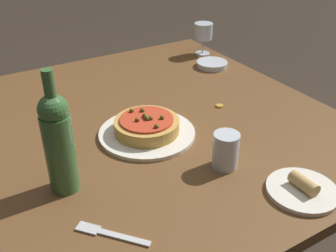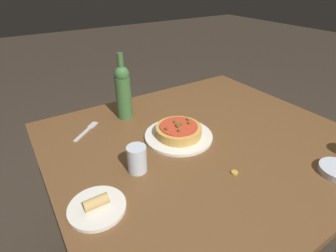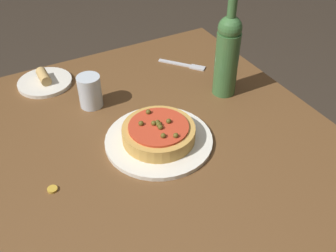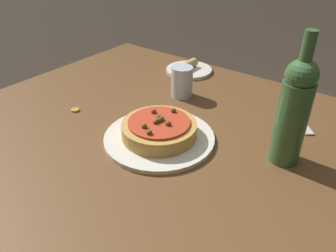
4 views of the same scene
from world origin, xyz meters
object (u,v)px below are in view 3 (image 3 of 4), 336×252
at_px(wine_bottle, 227,54).
at_px(fork, 185,65).
at_px(dinner_plate, 159,140).
at_px(bottle_cap, 52,189).
at_px(water_cup, 90,91).
at_px(side_plate, 45,81).
at_px(pizza, 159,132).
at_px(dining_table, 148,193).

bearing_deg(wine_bottle, fork, -172.60).
xyz_separation_m(dinner_plate, fork, (-0.31, 0.26, -0.00)).
bearing_deg(dinner_plate, wine_bottle, 111.66).
bearing_deg(bottle_cap, water_cup, 144.58).
distance_m(wine_bottle, fork, 0.24).
relative_size(wine_bottle, side_plate, 1.80).
xyz_separation_m(pizza, water_cup, (-0.24, -0.10, 0.02)).
bearing_deg(bottle_cap, dining_table, 78.76).
relative_size(wine_bottle, bottle_cap, 12.91).
relative_size(side_plate, bottle_cap, 7.17).
bearing_deg(dinner_plate, water_cup, -157.74).
height_order(water_cup, side_plate, water_cup).
bearing_deg(dining_table, bottle_cap, -101.24).
bearing_deg(fork, bottle_cap, -98.95).
xyz_separation_m(wine_bottle, water_cup, (-0.13, -0.39, -0.09)).
bearing_deg(wine_bottle, side_plate, -122.99).
height_order(dining_table, pizza, pizza).
relative_size(pizza, fork, 1.38).
distance_m(dinner_plate, fork, 0.41).
distance_m(dining_table, pizza, 0.16).
distance_m(wine_bottle, side_plate, 0.59).
xyz_separation_m(dining_table, bottle_cap, (-0.04, -0.23, 0.09)).
distance_m(dinner_plate, side_plate, 0.47).
relative_size(fork, side_plate, 0.82).
bearing_deg(wine_bottle, bottle_cap, -75.90).
relative_size(pizza, water_cup, 1.96).
bearing_deg(wine_bottle, dining_table, -61.95).
xyz_separation_m(side_plate, bottle_cap, (0.46, -0.10, -0.01)).
height_order(wine_bottle, water_cup, wine_bottle).
relative_size(pizza, bottle_cap, 8.06).
height_order(dining_table, wine_bottle, wine_bottle).
relative_size(wine_bottle, fork, 2.20).
height_order(pizza, water_cup, water_cup).
distance_m(dinner_plate, water_cup, 0.27).
relative_size(dining_table, dinner_plate, 4.27).
distance_m(water_cup, side_plate, 0.21).
xyz_separation_m(pizza, bottle_cap, (0.03, -0.30, -0.03)).
bearing_deg(side_plate, bottle_cap, -12.73).
distance_m(water_cup, fork, 0.37).
height_order(dinner_plate, side_plate, side_plate).
bearing_deg(wine_bottle, water_cup, -108.64).
bearing_deg(bottle_cap, wine_bottle, 104.10).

